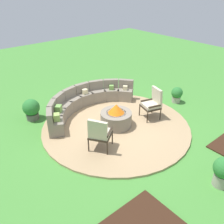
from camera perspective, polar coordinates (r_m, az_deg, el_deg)
name	(u,v)px	position (r m, az deg, el deg)	size (l,w,h in m)	color
ground_plane	(116,127)	(7.76, 0.95, -3.45)	(24.00, 24.00, 0.00)	#478C38
patio_circle	(116,126)	(7.75, 0.95, -3.26)	(4.66, 4.66, 0.06)	tan
fire_pit	(116,117)	(7.58, 0.97, -1.24)	(0.98, 0.98, 0.74)	gray
curved_stone_bench	(85,102)	(8.53, -6.44, 2.40)	(3.79, 1.61, 0.77)	gray
lounge_chair_front_left	(99,133)	(6.42, -2.98, -4.91)	(0.77, 0.78, 1.02)	#2D2319
lounge_chair_front_right	(153,102)	(8.01, 9.62, 2.24)	(0.68, 0.68, 1.04)	#2D2319
potted_plant_0	(224,171)	(6.08, 24.82, -12.51)	(0.49, 0.49, 0.75)	#A89E8E
potted_plant_1	(177,94)	(9.44, 15.06, 4.12)	(0.42, 0.42, 0.61)	#A89E8E
potted_plant_2	(31,109)	(8.42, -18.49, 0.71)	(0.56, 0.56, 0.72)	#605B56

